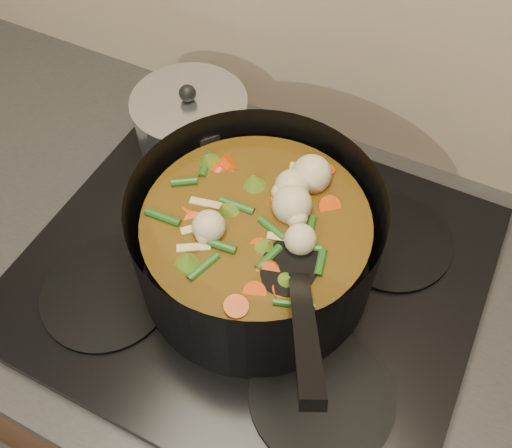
% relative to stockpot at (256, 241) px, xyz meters
% --- Properties ---
extents(counter, '(2.64, 0.64, 0.91)m').
position_rel_stockpot_xyz_m(counter, '(-0.01, 0.01, -0.55)').
color(counter, brown).
rests_on(counter, ground).
extents(stovetop, '(0.62, 0.54, 0.03)m').
position_rel_stockpot_xyz_m(stovetop, '(-0.01, 0.01, -0.08)').
color(stovetop, black).
rests_on(stovetop, counter).
extents(stockpot, '(0.39, 0.42, 0.24)m').
position_rel_stockpot_xyz_m(stockpot, '(0.00, 0.00, 0.00)').
color(stockpot, black).
rests_on(stockpot, stovetop).
extents(saucepan, '(0.18, 0.18, 0.14)m').
position_rel_stockpot_xyz_m(saucepan, '(-0.19, 0.16, -0.01)').
color(saucepan, silver).
rests_on(saucepan, stovetop).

